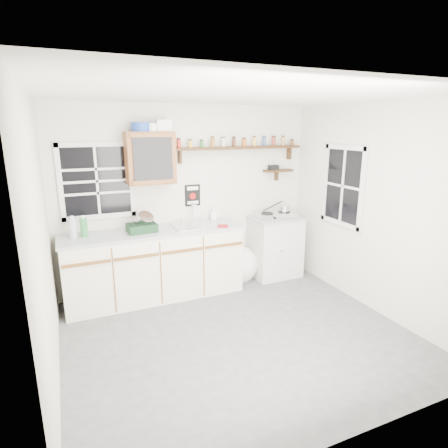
% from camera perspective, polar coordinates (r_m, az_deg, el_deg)
% --- Properties ---
extents(room, '(3.64, 3.24, 2.54)m').
position_cam_1_polar(room, '(3.79, 2.30, -0.05)').
color(room, '#48484A').
rests_on(room, ground).
extents(main_cabinet, '(2.31, 0.63, 0.92)m').
position_cam_1_polar(main_cabinet, '(5.02, -10.44, -5.99)').
color(main_cabinet, beige).
rests_on(main_cabinet, floor).
extents(right_cabinet, '(0.73, 0.57, 0.91)m').
position_cam_1_polar(right_cabinet, '(5.71, 7.74, -3.38)').
color(right_cabinet, '#B8B8B1').
rests_on(right_cabinet, floor).
extents(sink, '(0.52, 0.44, 0.29)m').
position_cam_1_polar(sink, '(5.02, -4.74, -0.16)').
color(sink, silver).
rests_on(sink, main_cabinet).
extents(upper_cabinet, '(0.60, 0.32, 0.65)m').
position_cam_1_polar(upper_cabinet, '(4.87, -11.18, 9.85)').
color(upper_cabinet, brown).
rests_on(upper_cabinet, wall_back).
extents(upper_cabinet_clutter, '(0.49, 0.24, 0.14)m').
position_cam_1_polar(upper_cabinet_clutter, '(4.86, -11.25, 14.38)').
color(upper_cabinet_clutter, '#173C9A').
rests_on(upper_cabinet_clutter, upper_cabinet).
extents(spice_shelf, '(1.91, 0.18, 0.35)m').
position_cam_1_polar(spice_shelf, '(5.35, 2.29, 11.67)').
color(spice_shelf, black).
rests_on(spice_shelf, wall_back).
extents(secondary_shelf, '(0.45, 0.16, 0.24)m').
position_cam_1_polar(secondary_shelf, '(5.69, 8.01, 8.13)').
color(secondary_shelf, black).
rests_on(secondary_shelf, wall_back).
extents(warning_sign, '(0.22, 0.02, 0.30)m').
position_cam_1_polar(warning_sign, '(5.24, -4.81, 4.38)').
color(warning_sign, black).
rests_on(warning_sign, wall_back).
extents(window_back, '(0.93, 0.03, 0.98)m').
position_cam_1_polar(window_back, '(4.94, -18.80, 6.20)').
color(window_back, black).
rests_on(window_back, wall_back).
extents(window_right, '(0.03, 0.78, 1.08)m').
position_cam_1_polar(window_right, '(5.18, 17.69, 5.53)').
color(window_right, black).
rests_on(window_right, wall_back).
extents(water_bottles, '(0.21, 0.09, 0.27)m').
position_cam_1_polar(water_bottles, '(4.79, -21.34, -0.49)').
color(water_bottles, '#A4B5C0').
rests_on(water_bottles, main_cabinet).
extents(dish_rack, '(0.37, 0.29, 0.27)m').
position_cam_1_polar(dish_rack, '(4.82, -12.28, -0.16)').
color(dish_rack, black).
rests_on(dish_rack, main_cabinet).
extents(soap_bottle, '(0.11, 0.11, 0.19)m').
position_cam_1_polar(soap_bottle, '(5.33, -1.57, 1.70)').
color(soap_bottle, white).
rests_on(soap_bottle, main_cabinet).
extents(rag, '(0.16, 0.15, 0.02)m').
position_cam_1_polar(rag, '(4.96, -0.18, -0.32)').
color(rag, maroon).
rests_on(rag, main_cabinet).
extents(hotplate, '(0.62, 0.38, 0.08)m').
position_cam_1_polar(hotplate, '(5.55, 7.86, 1.38)').
color(hotplate, silver).
rests_on(hotplate, right_cabinet).
extents(saucepan, '(0.38, 0.19, 0.16)m').
position_cam_1_polar(saucepan, '(5.61, 9.09, 2.34)').
color(saucepan, silver).
rests_on(saucepan, hotplate).
extents(trash_bag, '(0.48, 0.44, 0.55)m').
position_cam_1_polar(trash_bag, '(5.55, 2.33, -6.19)').
color(trash_bag, white).
rests_on(trash_bag, floor).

